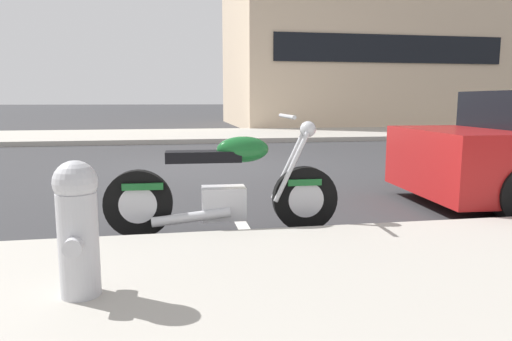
# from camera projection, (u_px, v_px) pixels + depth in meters

# --- Properties ---
(ground_plane) EXTENTS (260.00, 260.00, 0.00)m
(ground_plane) POSITION_uv_depth(u_px,v_px,m) (210.00, 167.00, 8.74)
(ground_plane) COLOR #333335
(sidewalk_far_curb) EXTENTS (120.00, 5.00, 0.14)m
(sidewalk_far_curb) POSITION_uv_depth(u_px,v_px,m) (512.00, 131.00, 17.83)
(sidewalk_far_curb) COLOR #ADA89E
(sidewalk_far_curb) RESTS_ON ground
(parking_stall_stripe) EXTENTS (0.12, 2.20, 0.01)m
(parking_stall_stripe) POSITION_uv_depth(u_px,v_px,m) (241.00, 224.00, 4.74)
(parking_stall_stripe) COLOR silver
(parking_stall_stripe) RESTS_ON ground
(parked_motorcycle) EXTENTS (2.16, 0.62, 1.10)m
(parked_motorcycle) POSITION_uv_depth(u_px,v_px,m) (226.00, 189.00, 4.34)
(parked_motorcycle) COLOR black
(parked_motorcycle) RESTS_ON ground
(fire_hydrant) EXTENTS (0.24, 0.36, 0.77)m
(fire_hydrant) POSITION_uv_depth(u_px,v_px,m) (78.00, 225.00, 2.61)
(fire_hydrant) COLOR #B7B7BC
(fire_hydrant) RESTS_ON sidewalk_near_curb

